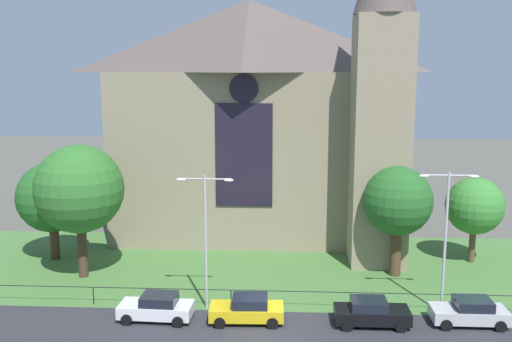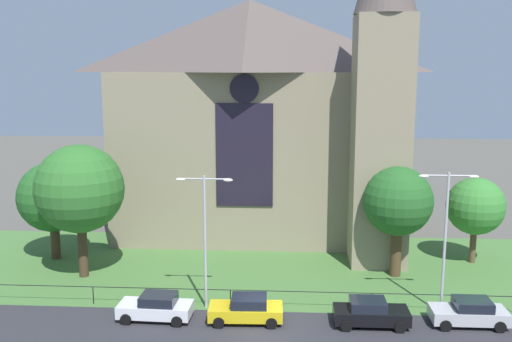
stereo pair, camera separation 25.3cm
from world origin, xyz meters
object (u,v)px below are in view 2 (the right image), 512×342
parked_car_white (156,307)px  parked_car_black (370,313)px  tree_right_far (476,206)px  tree_left_far (53,197)px  tree_right_near (398,202)px  streetlamp_far (446,225)px  church_building (258,116)px  parked_car_silver (469,312)px  streetlamp_near (205,225)px  parked_car_yellow (247,309)px  tree_left_near (79,189)px

parked_car_white → parked_car_black: bearing=-177.9°
tree_right_far → parked_car_white: tree_right_far is taller
tree_left_far → parked_car_white: tree_left_far is taller
tree_right_near → tree_right_far: bearing=27.0°
parked_car_white → streetlamp_far: bearing=-171.4°
church_building → parked_car_silver: bearing=-54.2°
streetlamp_near → tree_right_near: bearing=26.7°
streetlamp_far → parked_car_white: 17.37m
church_building → parked_car_white: church_building is taller
parked_car_silver → parked_car_white: bearing=0.9°
tree_right_far → parked_car_black: size_ratio=1.53×
parked_car_yellow → parked_car_black: bearing=177.7°
streetlamp_near → parked_car_silver: (15.18, -1.51, -4.44)m
parked_car_silver → church_building: bearing=-54.4°
tree_left_near → tree_left_far: (-3.49, 3.67, -1.45)m
streetlamp_far → parked_car_black: 6.67m
tree_right_near → streetlamp_far: bearing=-75.6°
parked_car_yellow → parked_car_silver: 12.58m
tree_left_far → streetlamp_far: size_ratio=0.87×
tree_right_near → parked_car_white: size_ratio=1.81×
church_building → parked_car_silver: 24.09m
tree_left_near → tree_right_near: (21.70, 1.44, -0.92)m
parked_car_white → parked_car_silver: same height
parked_car_white → church_building: bearing=-102.6°
parked_car_black → tree_right_far: bearing=51.0°
tree_left_far → parked_car_black: (22.39, -10.34, -4.02)m
tree_left_far → tree_right_far: bearing=1.7°
tree_left_near → parked_car_black: size_ratio=2.20×
parked_car_black → parked_car_white: bearing=179.5°
parked_car_white → parked_car_silver: (17.80, 0.33, 0.00)m
parked_car_yellow → church_building: bearing=-91.0°
tree_right_far → parked_car_yellow: (-16.05, -11.27, -3.55)m
church_building → streetlamp_near: size_ratio=3.19×
parked_car_silver → streetlamp_far: bearing=-52.4°
streetlamp_near → streetlamp_far: streetlamp_far is taller
tree_left_far → streetlamp_near: bearing=-33.5°
streetlamp_near → parked_car_yellow: streetlamp_near is taller
church_building → tree_left_near: (-11.54, -11.65, -4.06)m
streetlamp_near → streetlamp_far: bearing=0.0°
church_building → tree_left_far: (-15.03, -7.98, -5.51)m
tree_left_far → parked_car_yellow: 18.96m
tree_right_far → parked_car_black: bearing=-128.7°
parked_car_white → tree_right_far: bearing=-149.8°
church_building → tree_right_near: (10.16, -10.21, -4.99)m
church_building → parked_car_black: church_building is taller
parked_car_black → parked_car_silver: 5.59m
tree_left_far → parked_car_white: (10.16, -10.31, -4.02)m
parked_car_yellow → tree_left_near: bearing=-31.2°
tree_left_far → streetlamp_far: 28.11m
streetlamp_near → parked_car_white: size_ratio=1.91×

